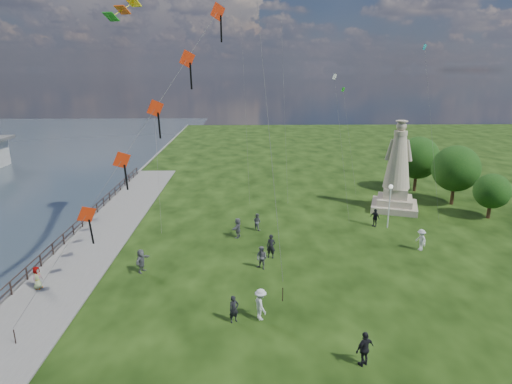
{
  "coord_description": "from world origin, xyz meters",
  "views": [
    {
      "loc": [
        -1.67,
        -20.15,
        13.54
      ],
      "look_at": [
        -1.0,
        8.0,
        5.5
      ],
      "focal_mm": 30.0,
      "sensor_mm": 36.0,
      "label": 1
    }
  ],
  "objects_px": {
    "person_2": "(261,304)",
    "person_10": "(37,279)",
    "person_0": "(234,309)",
    "person_11": "(238,228)",
    "person_1": "(262,258)",
    "person_5": "(141,261)",
    "person_3": "(365,349)",
    "person_9": "(375,218)",
    "person_8": "(421,240)",
    "lamppost": "(390,197)",
    "statue": "(397,177)",
    "person_6": "(271,246)",
    "person_7": "(257,222)"
  },
  "relations": [
    {
      "from": "person_2",
      "to": "person_9",
      "type": "height_order",
      "value": "person_2"
    },
    {
      "from": "statue",
      "to": "person_0",
      "type": "xyz_separation_m",
      "value": [
        -15.68,
        -19.78,
        -2.57
      ]
    },
    {
      "from": "person_0",
      "to": "person_11",
      "type": "height_order",
      "value": "person_11"
    },
    {
      "from": "person_2",
      "to": "person_3",
      "type": "relative_size",
      "value": 1.03
    },
    {
      "from": "lamppost",
      "to": "person_2",
      "type": "xyz_separation_m",
      "value": [
        -11.83,
        -14.29,
        -1.94
      ]
    },
    {
      "from": "lamppost",
      "to": "person_2",
      "type": "distance_m",
      "value": 18.65
    },
    {
      "from": "person_1",
      "to": "person_10",
      "type": "bearing_deg",
      "value": -132.29
    },
    {
      "from": "statue",
      "to": "person_7",
      "type": "xyz_separation_m",
      "value": [
        -14.01,
        -5.54,
        -2.6
      ]
    },
    {
      "from": "lamppost",
      "to": "person_9",
      "type": "relative_size",
      "value": 2.41
    },
    {
      "from": "person_0",
      "to": "person_10",
      "type": "distance_m",
      "value": 13.2
    },
    {
      "from": "person_5",
      "to": "person_9",
      "type": "height_order",
      "value": "person_5"
    },
    {
      "from": "lamppost",
      "to": "person_2",
      "type": "bearing_deg",
      "value": -129.63
    },
    {
      "from": "person_6",
      "to": "person_11",
      "type": "distance_m",
      "value": 4.85
    },
    {
      "from": "person_8",
      "to": "person_10",
      "type": "bearing_deg",
      "value": -91.45
    },
    {
      "from": "person_2",
      "to": "person_10",
      "type": "xyz_separation_m",
      "value": [
        -14.09,
        3.67,
        -0.18
      ]
    },
    {
      "from": "person_2",
      "to": "person_10",
      "type": "distance_m",
      "value": 14.56
    },
    {
      "from": "person_0",
      "to": "person_7",
      "type": "bearing_deg",
      "value": 53.81
    },
    {
      "from": "person_9",
      "to": "person_3",
      "type": "bearing_deg",
      "value": -54.18
    },
    {
      "from": "person_3",
      "to": "person_9",
      "type": "height_order",
      "value": "person_3"
    },
    {
      "from": "statue",
      "to": "person_11",
      "type": "bearing_deg",
      "value": -136.16
    },
    {
      "from": "person_3",
      "to": "person_10",
      "type": "relative_size",
      "value": 1.2
    },
    {
      "from": "person_7",
      "to": "person_8",
      "type": "relative_size",
      "value": 0.89
    },
    {
      "from": "statue",
      "to": "person_9",
      "type": "xyz_separation_m",
      "value": [
        -3.43,
        -4.89,
        -2.54
      ]
    },
    {
      "from": "person_8",
      "to": "person_0",
      "type": "bearing_deg",
      "value": -69.51
    },
    {
      "from": "person_0",
      "to": "person_10",
      "type": "bearing_deg",
      "value": 133.2
    },
    {
      "from": "person_0",
      "to": "person_8",
      "type": "xyz_separation_m",
      "value": [
        14.29,
        9.55,
        0.07
      ]
    },
    {
      "from": "person_11",
      "to": "person_1",
      "type": "bearing_deg",
      "value": 35.49
    },
    {
      "from": "lamppost",
      "to": "statue",
      "type": "bearing_deg",
      "value": 65.8
    },
    {
      "from": "person_11",
      "to": "person_10",
      "type": "bearing_deg",
      "value": -36.67
    },
    {
      "from": "statue",
      "to": "person_6",
      "type": "bearing_deg",
      "value": -120.05
    },
    {
      "from": "person_5",
      "to": "person_8",
      "type": "distance_m",
      "value": 21.1
    },
    {
      "from": "person_10",
      "to": "person_1",
      "type": "bearing_deg",
      "value": -66.61
    },
    {
      "from": "person_3",
      "to": "person_9",
      "type": "distance_m",
      "value": 19.62
    },
    {
      "from": "person_5",
      "to": "person_10",
      "type": "xyz_separation_m",
      "value": [
        -6.03,
        -2.37,
        -0.1
      ]
    },
    {
      "from": "person_9",
      "to": "person_8",
      "type": "bearing_deg",
      "value": -15.59
    },
    {
      "from": "person_8",
      "to": "person_11",
      "type": "distance_m",
      "value": 14.6
    },
    {
      "from": "person_5",
      "to": "person_10",
      "type": "relative_size",
      "value": 1.13
    },
    {
      "from": "person_6",
      "to": "person_9",
      "type": "height_order",
      "value": "person_6"
    },
    {
      "from": "person_1",
      "to": "person_10",
      "type": "xyz_separation_m",
      "value": [
        -14.38,
        -2.66,
        -0.1
      ]
    },
    {
      "from": "person_6",
      "to": "person_8",
      "type": "relative_size",
      "value": 1.06
    },
    {
      "from": "person_2",
      "to": "person_8",
      "type": "bearing_deg",
      "value": -74.4
    },
    {
      "from": "statue",
      "to": "person_6",
      "type": "relative_size",
      "value": 4.92
    },
    {
      "from": "person_3",
      "to": "person_11",
      "type": "relative_size",
      "value": 1.05
    },
    {
      "from": "lamppost",
      "to": "person_5",
      "type": "distance_m",
      "value": 21.62
    },
    {
      "from": "person_2",
      "to": "person_6",
      "type": "distance_m",
      "value": 8.26
    },
    {
      "from": "person_3",
      "to": "person_7",
      "type": "bearing_deg",
      "value": -104.31
    },
    {
      "from": "person_10",
      "to": "person_5",
      "type": "bearing_deg",
      "value": -55.62
    },
    {
      "from": "person_3",
      "to": "person_1",
      "type": "bearing_deg",
      "value": -95.22
    },
    {
      "from": "lamppost",
      "to": "person_5",
      "type": "relative_size",
      "value": 2.36
    },
    {
      "from": "person_2",
      "to": "person_8",
      "type": "xyz_separation_m",
      "value": [
        12.79,
        9.3,
        -0.07
      ]
    }
  ]
}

